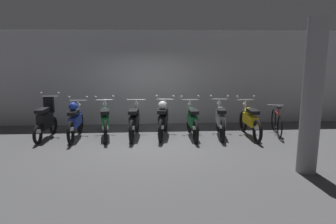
{
  "coord_description": "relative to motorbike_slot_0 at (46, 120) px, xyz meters",
  "views": [
    {
      "loc": [
        -0.04,
        -8.54,
        2.55
      ],
      "look_at": [
        0.56,
        0.55,
        0.75
      ],
      "focal_mm": 34.37,
      "sensor_mm": 36.0,
      "label": 1
    }
  ],
  "objects": [
    {
      "name": "motorbike_slot_2",
      "position": [
        1.68,
        0.04,
        -0.04
      ],
      "size": [
        0.59,
        1.95,
        1.15
      ],
      "color": "black",
      "rests_on": "ground"
    },
    {
      "name": "back_wall",
      "position": [
        2.96,
        1.76,
        1.05
      ],
      "size": [
        16.0,
        0.3,
        3.15
      ],
      "primitive_type": "cube",
      "color": "#ADADB2",
      "rests_on": "ground"
    },
    {
      "name": "motorbike_slot_7",
      "position": [
        5.91,
        -0.2,
        -0.04
      ],
      "size": [
        0.59,
        1.95,
        1.15
      ],
      "color": "black",
      "rests_on": "ground"
    },
    {
      "name": "motorbike_slot_5",
      "position": [
        4.22,
        -0.1,
        -0.04
      ],
      "size": [
        0.59,
        1.95,
        1.15
      ],
      "color": "black",
      "rests_on": "ground"
    },
    {
      "name": "support_pillar",
      "position": [
        6.23,
        -3.01,
        1.05
      ],
      "size": [
        0.4,
        0.4,
        3.15
      ],
      "primitive_type": "cylinder",
      "color": "gray",
      "rests_on": "ground"
    },
    {
      "name": "motorbike_slot_6",
      "position": [
        5.07,
        -0.04,
        -0.04
      ],
      "size": [
        0.59,
        1.95,
        1.15
      ],
      "color": "black",
      "rests_on": "ground"
    },
    {
      "name": "ground_plane",
      "position": [
        2.96,
        -0.67,
        -0.53
      ],
      "size": [
        80.0,
        80.0,
        0.0
      ],
      "primitive_type": "plane",
      "color": "#4C4C4F"
    },
    {
      "name": "motorbike_slot_4",
      "position": [
        3.38,
        0.01,
        0.0
      ],
      "size": [
        0.58,
        1.94,
        1.15
      ],
      "color": "black",
      "rests_on": "ground"
    },
    {
      "name": "motorbike_slot_1",
      "position": [
        0.84,
        -0.03,
        0.0
      ],
      "size": [
        0.59,
        1.95,
        1.15
      ],
      "color": "black",
      "rests_on": "ground"
    },
    {
      "name": "motorbike_slot_3",
      "position": [
        2.53,
        0.01,
        -0.04
      ],
      "size": [
        0.56,
        1.95,
        1.03
      ],
      "color": "black",
      "rests_on": "ground"
    },
    {
      "name": "bicycle",
      "position": [
        6.82,
        0.03,
        -0.17
      ],
      "size": [
        0.54,
        1.7,
        0.89
      ],
      "color": "black",
      "rests_on": "ground"
    },
    {
      "name": "motorbike_slot_0",
      "position": [
        0.0,
        0.0,
        0.0
      ],
      "size": [
        0.59,
        1.68,
        1.29
      ],
      "color": "black",
      "rests_on": "ground"
    }
  ]
}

